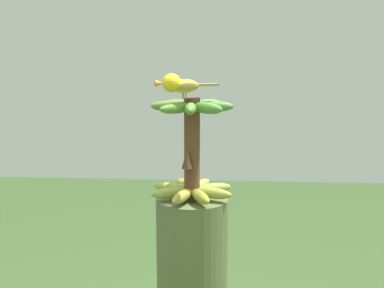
{
  "coord_description": "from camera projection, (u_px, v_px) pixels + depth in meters",
  "views": [
    {
      "loc": [
        -0.11,
        1.64,
        1.47
      ],
      "look_at": [
        0.0,
        0.0,
        1.16
      ],
      "focal_mm": 48.17,
      "sensor_mm": 36.0,
      "label": 1
    }
  ],
  "objects": [
    {
      "name": "perched_bird",
      "position": [
        179.0,
        85.0,
        1.6
      ],
      "size": [
        0.2,
        0.1,
        0.08
      ],
      "color": "#C68933",
      "rests_on": "banana_bunch"
    },
    {
      "name": "banana_bunch",
      "position": [
        192.0,
        149.0,
        1.67
      ],
      "size": [
        0.28,
        0.28,
        0.34
      ],
      "color": "brown",
      "rests_on": "banana_tree"
    }
  ]
}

